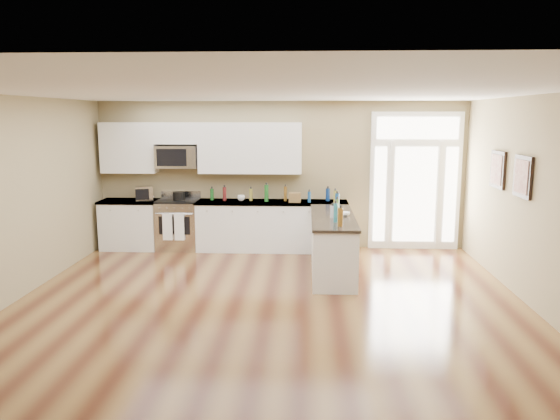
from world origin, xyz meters
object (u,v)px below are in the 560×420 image
kitchen_range (178,224)px  stockpot (179,196)px  peninsula_cabinet (332,246)px  toaster_oven (144,193)px

kitchen_range → stockpot: 0.56m
kitchen_range → stockpot: bearing=-38.9°
peninsula_cabinet → stockpot: stockpot is taller
peninsula_cabinet → kitchen_range: kitchen_range is taller
kitchen_range → stockpot: (0.03, -0.03, 0.56)m
stockpot → toaster_oven: (-0.66, -0.00, 0.04)m
kitchen_range → toaster_oven: 0.86m
stockpot → peninsula_cabinet: bearing=-26.6°
peninsula_cabinet → toaster_oven: bearing=157.9°
toaster_oven → stockpot: bearing=-16.3°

